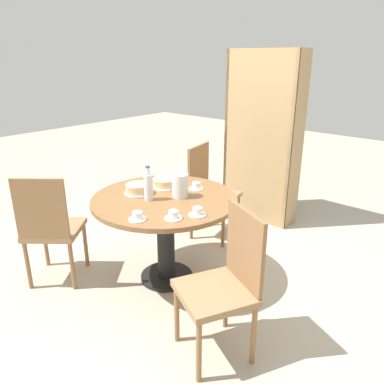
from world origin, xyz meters
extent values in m
plane|color=#B2A893|center=(0.00, 0.00, 0.00)|extent=(14.00, 14.00, 0.00)
cylinder|color=black|center=(0.00, 0.00, 0.01)|extent=(0.44, 0.44, 0.03)
cylinder|color=black|center=(0.00, 0.00, 0.37)|extent=(0.14, 0.14, 0.67)
cylinder|color=brown|center=(0.00, 0.00, 0.72)|extent=(1.15, 1.15, 0.04)
cylinder|color=olive|center=(-0.68, -0.33, 0.21)|extent=(0.03, 0.03, 0.42)
cylinder|color=olive|center=(-0.96, -0.56, 0.21)|extent=(0.03, 0.03, 0.42)
cylinder|color=olive|center=(-0.45, -0.61, 0.21)|extent=(0.03, 0.03, 0.42)
cylinder|color=olive|center=(-0.73, -0.84, 0.21)|extent=(0.03, 0.03, 0.42)
cube|color=#93704C|center=(-0.71, -0.58, 0.44)|extent=(0.59, 0.59, 0.04)
cube|color=olive|center=(-0.58, -0.73, 0.71)|extent=(0.32, 0.27, 0.49)
cylinder|color=olive|center=(0.58, -0.49, 0.21)|extent=(0.03, 0.03, 0.42)
cylinder|color=olive|center=(0.90, -0.65, 0.21)|extent=(0.03, 0.03, 0.42)
cylinder|color=olive|center=(0.74, -0.17, 0.21)|extent=(0.03, 0.03, 0.42)
cylinder|color=olive|center=(1.06, -0.33, 0.21)|extent=(0.03, 0.03, 0.42)
cube|color=#93704C|center=(0.82, -0.41, 0.44)|extent=(0.56, 0.56, 0.04)
cube|color=olive|center=(0.91, -0.23, 0.71)|extent=(0.37, 0.20, 0.49)
cylinder|color=olive|center=(0.03, 0.76, 0.21)|extent=(0.03, 0.03, 0.42)
cylinder|color=olive|center=(-0.04, 1.11, 0.21)|extent=(0.03, 0.03, 0.42)
cylinder|color=olive|center=(-0.32, 0.69, 0.21)|extent=(0.03, 0.03, 0.42)
cylinder|color=olive|center=(-0.39, 1.04, 0.21)|extent=(0.03, 0.03, 0.42)
cube|color=#93704C|center=(-0.18, 0.90, 0.44)|extent=(0.49, 0.49, 0.04)
cube|color=olive|center=(-0.37, 0.86, 0.71)|extent=(0.10, 0.40, 0.49)
cube|color=tan|center=(0.29, 1.65, 0.93)|extent=(0.04, 0.28, 1.86)
cube|color=tan|center=(-0.52, 1.65, 0.93)|extent=(0.04, 0.28, 1.86)
cube|color=tan|center=(-0.11, 1.52, 0.93)|extent=(0.84, 0.02, 1.86)
cube|color=tan|center=(-0.11, 1.65, 0.02)|extent=(0.77, 0.27, 0.04)
cube|color=tan|center=(-0.11, 1.65, 0.37)|extent=(0.77, 0.27, 0.04)
cube|color=tan|center=(-0.11, 1.65, 0.74)|extent=(0.77, 0.27, 0.04)
cube|color=tan|center=(-0.11, 1.65, 1.12)|extent=(0.77, 0.27, 0.04)
cube|color=tan|center=(-0.11, 1.65, 1.49)|extent=(0.77, 0.27, 0.04)
cube|color=tan|center=(-0.11, 1.65, 1.84)|extent=(0.77, 0.27, 0.04)
cube|color=orange|center=(0.10, 1.64, 0.18)|extent=(0.33, 0.21, 0.29)
cube|color=orange|center=(-0.33, 1.64, 0.18)|extent=(0.33, 0.21, 0.30)
cube|color=beige|center=(0.09, 1.64, 0.52)|extent=(0.36, 0.21, 0.25)
cube|color=teal|center=(-0.32, 1.64, 0.52)|extent=(0.36, 0.21, 0.25)
cube|color=teal|center=(0.09, 1.64, 0.89)|extent=(0.36, 0.21, 0.26)
cube|color=gold|center=(-0.32, 1.64, 0.88)|extent=(0.36, 0.21, 0.24)
cube|color=#B72D28|center=(0.12, 1.64, 1.29)|extent=(0.30, 0.21, 0.31)
cube|color=teal|center=(-0.35, 1.64, 1.28)|extent=(0.30, 0.21, 0.29)
cube|color=gold|center=(0.11, 1.64, 1.63)|extent=(0.32, 0.21, 0.25)
cube|color=teal|center=(-0.34, 1.64, 1.64)|extent=(0.32, 0.21, 0.27)
cylinder|color=silver|center=(0.09, 0.09, 0.83)|extent=(0.13, 0.13, 0.19)
cone|color=silver|center=(0.09, 0.09, 0.94)|extent=(0.12, 0.12, 0.02)
sphere|color=silver|center=(0.09, 0.09, 0.96)|extent=(0.02, 0.02, 0.02)
cylinder|color=silver|center=(-0.05, -0.12, 0.84)|extent=(0.07, 0.07, 0.20)
cylinder|color=silver|center=(-0.05, -0.12, 0.97)|extent=(0.03, 0.03, 0.06)
cylinder|color=#2D5184|center=(-0.05, -0.12, 1.01)|extent=(0.04, 0.04, 0.01)
cylinder|color=silver|center=(-0.17, 0.18, 0.75)|extent=(0.24, 0.24, 0.01)
cylinder|color=#DBB784|center=(-0.17, 0.18, 0.78)|extent=(0.21, 0.21, 0.06)
cylinder|color=silver|center=(-0.22, -0.08, 0.75)|extent=(0.22, 0.22, 0.01)
cylinder|color=#DBB784|center=(-0.22, -0.08, 0.79)|extent=(0.19, 0.19, 0.07)
cylinder|color=white|center=(0.17, -0.43, 0.74)|extent=(0.13, 0.13, 0.01)
cylinder|color=white|center=(0.17, -0.43, 0.77)|extent=(0.07, 0.07, 0.05)
cylinder|color=white|center=(0.34, -0.25, 0.74)|extent=(0.13, 0.13, 0.01)
cylinder|color=white|center=(0.34, -0.25, 0.77)|extent=(0.07, 0.07, 0.05)
cylinder|color=white|center=(0.06, 0.31, 0.74)|extent=(0.13, 0.13, 0.01)
cylinder|color=white|center=(0.06, 0.31, 0.77)|extent=(0.07, 0.07, 0.05)
cylinder|color=white|center=(0.42, -0.10, 0.74)|extent=(0.13, 0.13, 0.01)
cylinder|color=white|center=(0.42, -0.10, 0.77)|extent=(0.07, 0.07, 0.05)
camera|label=1|loc=(1.97, -1.94, 1.80)|focal=35.00mm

